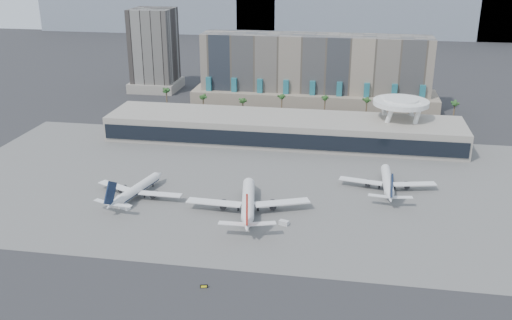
% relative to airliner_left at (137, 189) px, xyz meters
% --- Properties ---
extents(ground, '(900.00, 900.00, 0.00)m').
position_rel_airliner_left_xyz_m(ground, '(46.04, -34.67, -3.25)').
color(ground, '#232326').
rests_on(ground, ground).
extents(apron_pad, '(260.00, 130.00, 0.06)m').
position_rel_airliner_left_xyz_m(apron_pad, '(46.04, 20.33, -3.22)').
color(apron_pad, '#5B5B59').
rests_on(apron_pad, ground).
extents(mountain_ridge, '(680.00, 60.00, 70.00)m').
position_rel_airliner_left_xyz_m(mountain_ridge, '(73.92, 435.33, 26.64)').
color(mountain_ridge, gray).
rests_on(mountain_ridge, ground).
extents(hotel, '(140.00, 30.00, 42.00)m').
position_rel_airliner_left_xyz_m(hotel, '(56.04, 139.74, 13.56)').
color(hotel, gray).
rests_on(hotel, ground).
extents(office_tower, '(30.00, 30.00, 52.00)m').
position_rel_airliner_left_xyz_m(office_tower, '(-48.96, 165.33, 19.68)').
color(office_tower, black).
rests_on(office_tower, ground).
extents(terminal, '(170.00, 32.50, 14.50)m').
position_rel_airliner_left_xyz_m(terminal, '(46.04, 75.16, 3.26)').
color(terminal, '#A9A294').
rests_on(terminal, ground).
extents(saucer_structure, '(26.00, 26.00, 21.89)m').
position_rel_airliner_left_xyz_m(saucer_structure, '(101.04, 81.33, 15.20)').
color(saucer_structure, white).
rests_on(saucer_structure, ground).
extents(palm_row, '(157.80, 2.80, 13.10)m').
position_rel_airliner_left_xyz_m(palm_row, '(53.04, 110.33, 7.24)').
color(palm_row, brown).
rests_on(palm_row, ground).
extents(airliner_left, '(35.46, 36.85, 12.90)m').
position_rel_airliner_left_xyz_m(airliner_left, '(0.00, 0.00, 0.00)').
color(airliner_left, white).
rests_on(airliner_left, ground).
extents(airliner_centre, '(44.03, 45.67, 15.86)m').
position_rel_airliner_left_xyz_m(airliner_centre, '(43.75, -5.35, 0.75)').
color(airliner_centre, white).
rests_on(airliner_centre, ground).
extents(airliner_right, '(37.63, 38.72, 13.37)m').
position_rel_airliner_left_xyz_m(airliner_right, '(93.62, 23.16, 0.12)').
color(airliner_right, white).
rests_on(airliner_right, ground).
extents(service_vehicle_a, '(4.54, 3.52, 1.99)m').
position_rel_airliner_left_xyz_m(service_vehicle_a, '(-0.75, -10.48, -2.26)').
color(service_vehicle_a, white).
rests_on(service_vehicle_a, ground).
extents(service_vehicle_b, '(3.57, 2.69, 1.63)m').
position_rel_airliner_left_xyz_m(service_vehicle_b, '(57.60, -13.31, -2.44)').
color(service_vehicle_b, silver).
rests_on(service_vehicle_b, ground).
extents(taxiway_sign, '(2.21, 0.84, 1.00)m').
position_rel_airliner_left_xyz_m(taxiway_sign, '(40.34, -54.81, -2.76)').
color(taxiway_sign, black).
rests_on(taxiway_sign, ground).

